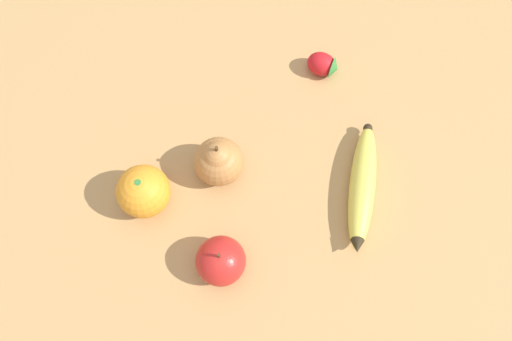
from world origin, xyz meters
TOP-DOWN VIEW (x-y plane):
  - ground_plane at (0.00, 0.00)m, footprint 3.00×3.00m
  - banana at (0.12, -0.03)m, footprint 0.16×0.20m
  - orange at (-0.19, 0.10)m, footprint 0.08×0.08m
  - pear at (-0.07, 0.10)m, footprint 0.08×0.08m
  - strawberry at (0.18, 0.19)m, footprint 0.07×0.07m
  - apple at (-0.13, -0.04)m, footprint 0.08×0.08m

SIDE VIEW (x-z plane):
  - ground_plane at x=0.00m, z-range 0.00..0.00m
  - banana at x=0.12m, z-range 0.00..0.04m
  - strawberry at x=0.18m, z-range 0.00..0.04m
  - apple at x=-0.13m, z-range -0.01..0.07m
  - orange at x=-0.19m, z-range 0.00..0.08m
  - pear at x=-0.07m, z-range -0.01..0.09m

